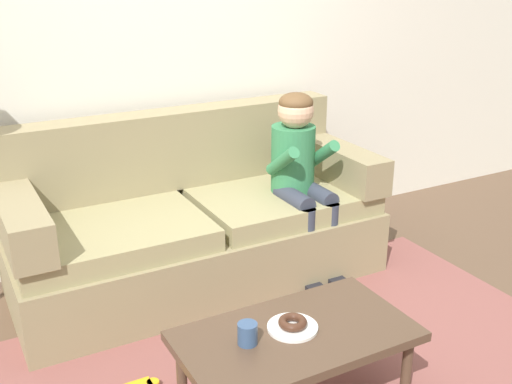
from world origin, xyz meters
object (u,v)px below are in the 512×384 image
couch (194,224)px  donut (293,322)px  person_child (300,167)px  mug (248,334)px  coffee_table (296,341)px

couch → donut: 1.28m
person_child → mug: 1.42m
mug → couch: bearing=76.2°
person_child → mug: person_child is taller
donut → mug: mug is taller
coffee_table → couch: bearing=85.5°
couch → coffee_table: bearing=-94.5°
couch → mug: size_ratio=23.54×
person_child → coffee_table: bearing=-122.7°
couch → donut: (-0.10, -1.27, 0.08)m
couch → coffee_table: size_ratio=2.19×
donut → mug: bearing=-179.5°
coffee_table → person_child: person_child is taller
donut → mug: (-0.21, -0.00, 0.01)m
coffee_table → mug: 0.23m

